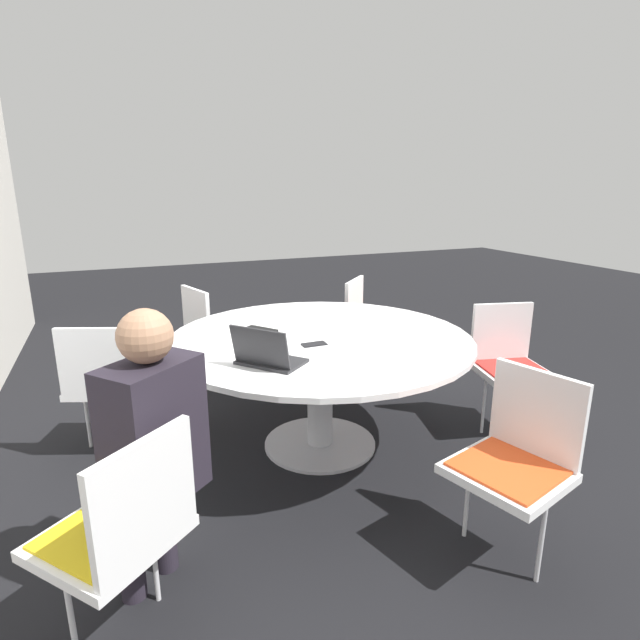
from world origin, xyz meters
TOP-DOWN VIEW (x-y plane):
  - ground_plane at (0.00, 0.00)m, footprint 16.00×16.00m
  - conference_table at (0.00, 0.00)m, footprint 1.83×1.83m
  - chair_0 at (-1.07, 1.17)m, footprint 0.60×0.61m
  - chair_1 at (-1.21, -0.42)m, footprint 0.54×0.53m
  - chair_2 at (-0.25, -1.26)m, footprint 0.51×0.53m
  - chair_3 at (0.97, -0.84)m, footprint 0.61×0.61m
  - chair_4 at (1.21, 0.44)m, footprint 0.54×0.53m
  - chair_5 at (0.40, 1.22)m, footprint 0.55×0.56m
  - person_0 at (-0.85, 1.04)m, footprint 0.40×0.42m
  - laptop at (-0.37, 0.44)m, footprint 0.40×0.39m
  - spiral_notebook at (0.20, 0.33)m, footprint 0.26×0.25m
  - cell_phone at (-0.15, 0.10)m, footprint 0.07×0.14m

SIDE VIEW (x-z plane):
  - ground_plane at x=0.00m, z-range 0.00..0.00m
  - chair_0 at x=-1.07m, z-range 0.08..0.92m
  - chair_1 at x=-1.21m, z-range 0.08..0.92m
  - chair_2 at x=-0.25m, z-range 0.08..0.92m
  - chair_3 at x=0.97m, z-range 0.08..0.92m
  - chair_4 at x=1.21m, z-range 0.08..0.92m
  - chair_5 at x=0.40m, z-range 0.08..0.92m
  - conference_table at x=0.00m, z-range 0.25..0.98m
  - person_0 at x=-0.85m, z-range 0.10..1.29m
  - cell_phone at x=-0.15m, z-range 0.73..0.74m
  - spiral_notebook at x=0.20m, z-range 0.73..0.75m
  - laptop at x=-0.37m, z-range 0.68..0.89m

